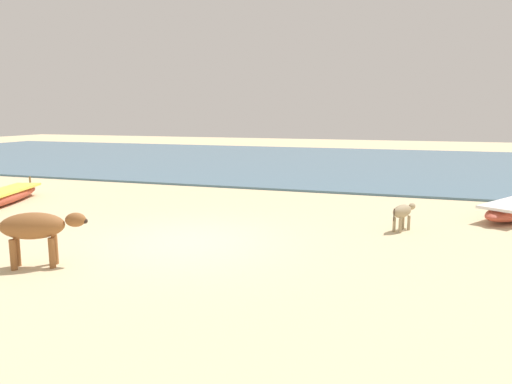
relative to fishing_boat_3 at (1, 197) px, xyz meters
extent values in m
plane|color=beige|center=(7.13, -2.03, -0.23)|extent=(80.00, 80.00, 0.00)
cube|color=slate|center=(7.13, 15.15, -0.19)|extent=(60.00, 20.00, 0.08)
ellipsoid|color=#B74733|center=(0.00, 0.00, -0.02)|extent=(2.00, 4.05, 0.41)
cube|color=#EAD84C|center=(0.00, 0.00, 0.15)|extent=(1.84, 3.59, 0.07)
cube|color=olive|center=(-0.09, 0.28, 0.09)|extent=(0.71, 0.33, 0.04)
cylinder|color=olive|center=(-0.55, 1.75, 0.28)|extent=(0.06, 0.06, 0.20)
ellipsoid|color=brown|center=(5.35, -4.44, 0.53)|extent=(1.18, 0.93, 0.48)
ellipsoid|color=brown|center=(5.99, -4.08, 0.61)|extent=(0.42, 0.37, 0.26)
sphere|color=#2D2119|center=(6.13, -4.00, 0.58)|extent=(0.14, 0.14, 0.10)
cylinder|color=brown|center=(5.57, -4.18, 0.05)|extent=(0.11, 0.11, 0.55)
cylinder|color=brown|center=(5.69, -4.39, 0.05)|extent=(0.11, 0.11, 0.55)
cylinder|color=brown|center=(5.01, -4.49, 0.05)|extent=(0.11, 0.11, 0.55)
cylinder|color=brown|center=(5.13, -4.70, 0.05)|extent=(0.11, 0.11, 0.55)
ellipsoid|color=tan|center=(11.50, 0.43, 0.25)|extent=(0.56, 0.74, 0.30)
ellipsoid|color=tan|center=(11.71, 0.84, 0.30)|extent=(0.23, 0.26, 0.16)
sphere|color=#2D2119|center=(11.76, 0.93, 0.28)|extent=(0.08, 0.08, 0.06)
cylinder|color=tan|center=(11.53, 0.64, -0.05)|extent=(0.07, 0.07, 0.35)
cylinder|color=tan|center=(11.66, 0.57, -0.05)|extent=(0.07, 0.07, 0.35)
cylinder|color=tan|center=(11.34, 0.29, -0.05)|extent=(0.07, 0.07, 0.35)
cylinder|color=tan|center=(11.48, 0.22, -0.05)|extent=(0.07, 0.07, 0.35)
cylinder|color=#2D2119|center=(11.34, 0.11, 0.22)|extent=(0.02, 0.02, 0.28)
camera|label=1|loc=(11.78, -11.12, 2.53)|focal=33.98mm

